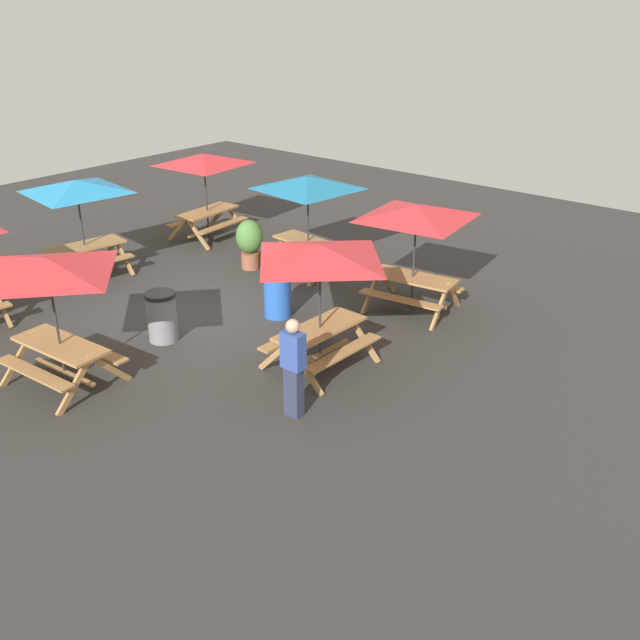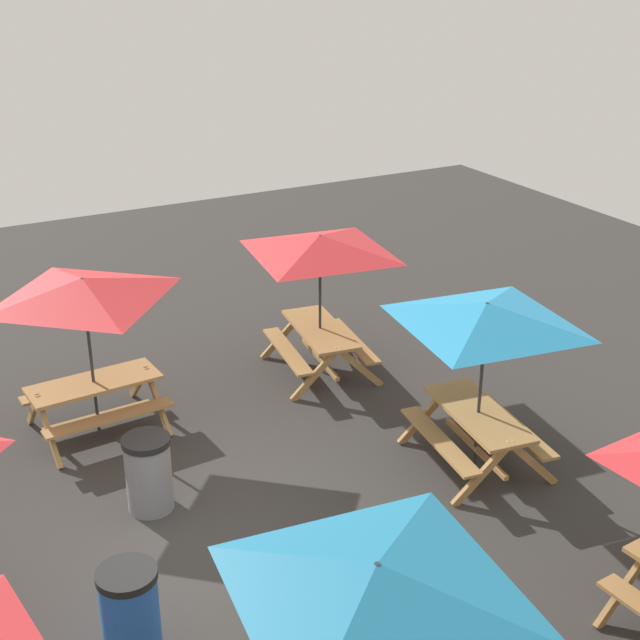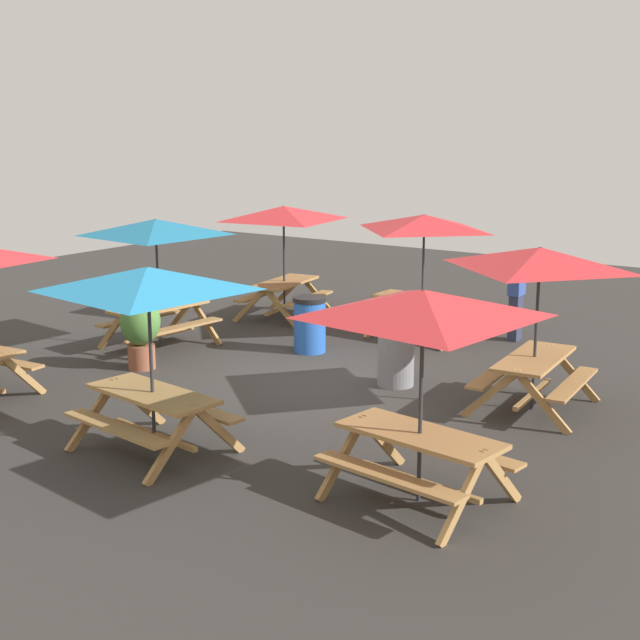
# 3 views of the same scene
# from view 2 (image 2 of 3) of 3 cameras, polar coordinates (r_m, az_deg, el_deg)

# --- Properties ---
(ground_plane) EXTENTS (27.72, 27.72, 0.00)m
(ground_plane) POSITION_cam_2_polar(r_m,az_deg,el_deg) (10.60, -7.32, -14.35)
(ground_plane) COLOR #33302D
(ground_plane) RESTS_ON ground
(picnic_table_0) EXTENTS (2.81, 2.81, 2.34)m
(picnic_table_0) POSITION_cam_2_polar(r_m,az_deg,el_deg) (6.85, 3.62, -17.32)
(picnic_table_0) COLOR #A87A44
(picnic_table_0) RESTS_ON ground
(picnic_table_2) EXTENTS (2.80, 2.80, 2.34)m
(picnic_table_2) POSITION_cam_2_polar(r_m,az_deg,el_deg) (13.62, 0.00, 4.21)
(picnic_table_2) COLOR #A87A44
(picnic_table_2) RESTS_ON ground
(picnic_table_3) EXTENTS (2.14, 2.14, 2.34)m
(picnic_table_3) POSITION_cam_2_polar(r_m,az_deg,el_deg) (12.30, -14.85, 1.25)
(picnic_table_3) COLOR #A87A44
(picnic_table_3) RESTS_ON ground
(picnic_table_4) EXTENTS (2.80, 2.80, 2.34)m
(picnic_table_4) POSITION_cam_2_polar(r_m,az_deg,el_deg) (11.28, 10.54, -0.37)
(picnic_table_4) COLOR #A87A44
(picnic_table_4) RESTS_ON ground
(trash_bin_blue) EXTENTS (0.59, 0.59, 0.98)m
(trash_bin_blue) POSITION_cam_2_polar(r_m,az_deg,el_deg) (9.16, -12.04, -17.84)
(trash_bin_blue) COLOR blue
(trash_bin_blue) RESTS_ON ground
(trash_bin_gray) EXTENTS (0.59, 0.59, 0.98)m
(trash_bin_gray) POSITION_cam_2_polar(r_m,az_deg,el_deg) (11.10, -10.91, -9.59)
(trash_bin_gray) COLOR gray
(trash_bin_gray) RESTS_ON ground
(potted_plant_0) EXTENTS (0.66, 0.66, 1.21)m
(potted_plant_0) POSITION_cam_2_polar(r_m,az_deg,el_deg) (8.69, 7.78, -18.34)
(potted_plant_0) COLOR #935138
(potted_plant_0) RESTS_ON ground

